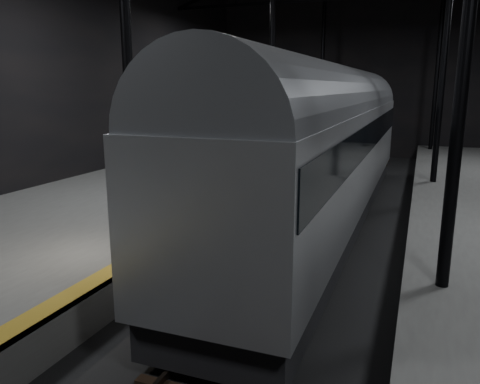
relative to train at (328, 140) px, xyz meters
The scene contains 6 objects.
ground 4.26m from the train, 90.00° to the right, with size 44.00×44.00×0.00m, color black.
platform_left 8.45m from the train, 159.64° to the right, with size 9.00×43.80×1.00m, color #535350.
tactile_strip 4.82m from the train, 139.43° to the right, with size 0.50×43.80×0.01m, color olive.
track 4.21m from the train, 90.00° to the right, with size 2.40×43.00×0.24m.
train is the anchor object (origin of this frame).
woman 6.89m from the train, 132.42° to the right, with size 0.53×0.35×1.45m, color #93875A.
Camera 1 is at (3.13, -14.19, 5.12)m, focal length 35.00 mm.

